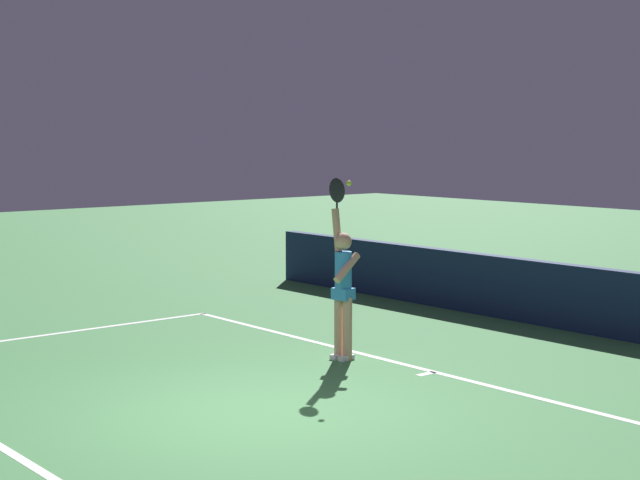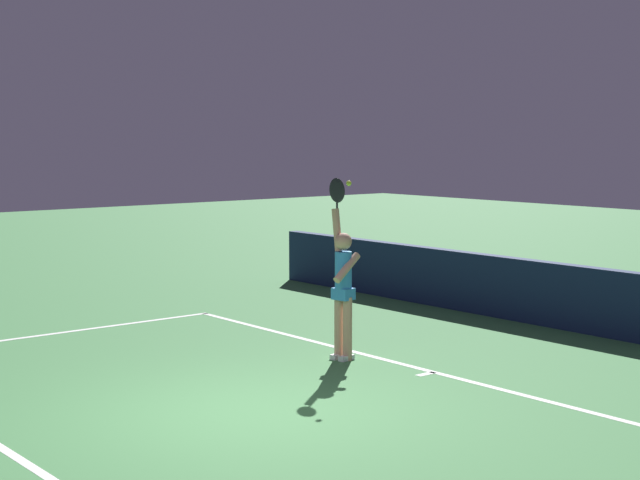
{
  "view_description": "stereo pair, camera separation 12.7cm",
  "coord_description": "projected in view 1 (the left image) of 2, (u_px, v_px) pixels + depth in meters",
  "views": [
    {
      "loc": [
        8.78,
        -6.31,
        3.09
      ],
      "look_at": [
        -1.48,
        2.26,
        1.67
      ],
      "focal_mm": 55.48,
      "sensor_mm": 36.0,
      "label": 1
    },
    {
      "loc": [
        8.86,
        -6.21,
        3.09
      ],
      "look_at": [
        -1.48,
        2.26,
        1.67
      ],
      "focal_mm": 55.48,
      "sensor_mm": 36.0,
      "label": 2
    }
  ],
  "objects": [
    {
      "name": "back_wall",
      "position": [
        602.0,
        302.0,
        15.27
      ],
      "size": [
        15.66,
        0.24,
        1.05
      ],
      "color": "#152448",
      "rests_on": "ground"
    },
    {
      "name": "tennis_ball",
      "position": [
        349.0,
        183.0,
        13.28
      ],
      "size": [
        0.07,
        0.07,
        0.07
      ],
      "color": "#D3E138"
    },
    {
      "name": "ground_plane",
      "position": [
        250.0,
        413.0,
        11.05
      ],
      "size": [
        60.0,
        60.0,
        0.0
      ],
      "primitive_type": "plane",
      "color": "#3F8145"
    },
    {
      "name": "court_lines",
      "position": [
        264.0,
        409.0,
        11.18
      ],
      "size": [
        11.19,
        5.71,
        0.0
      ],
      "color": "white",
      "rests_on": "ground"
    },
    {
      "name": "tennis_player",
      "position": [
        343.0,
        284.0,
        13.58
      ],
      "size": [
        0.5,
        0.5,
        2.53
      ],
      "color": "tan",
      "rests_on": "ground"
    }
  ]
}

